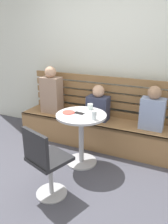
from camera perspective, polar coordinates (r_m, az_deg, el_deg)
The scene contains 13 objects.
ground at distance 2.92m, azimuth -5.61°, elevation -18.18°, with size 8.00×8.00×0.00m, color #42424C.
back_wall at distance 3.81m, azimuth 6.57°, elevation 14.60°, with size 5.20×0.10×2.90m, color silver.
booth_bench at distance 3.73m, azimuth 3.63°, elevation -5.10°, with size 2.70×0.52×0.44m.
booth_backrest at distance 3.75m, azimuth 5.18°, elevation 4.06°, with size 2.65×0.04×0.66m.
cafe_table at distance 3.10m, azimuth -0.70°, elevation -4.41°, with size 0.68×0.68×0.74m.
white_chair at distance 2.53m, azimuth -9.83°, elevation -12.16°, with size 0.51×0.51×0.85m.
person_adult at distance 3.91m, azimuth -8.22°, elevation 4.98°, with size 0.34×0.22×0.80m.
person_child_left at distance 3.58m, azimuth 3.58°, elevation 1.83°, with size 0.34×0.22×0.56m.
person_child_middle at distance 3.37m, azimuth 16.96°, elevation 0.43°, with size 0.34×0.22×0.64m.
cup_glass_short at distance 3.19m, azimuth 1.57°, elevation 1.38°, with size 0.08×0.08×0.08m, color silver.
cup_water_clear at distance 2.83m, azimuth 2.52°, elevation -0.82°, with size 0.07×0.07×0.11m, color white.
plate_small at distance 3.08m, azimuth -3.93°, elevation -0.08°, with size 0.17×0.17×0.01m, color #DB4C42.
phone_on_table at distance 3.05m, azimuth -1.25°, elevation -0.28°, with size 0.07×0.14×0.01m, color black.
Camera 1 is at (1.21, -1.95, 1.80)m, focal length 36.17 mm.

